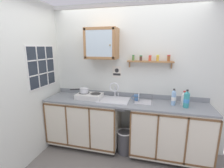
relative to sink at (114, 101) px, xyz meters
name	(u,v)px	position (x,y,z in m)	size (l,w,h in m)	color
floor	(119,165)	(0.19, -0.44, -0.91)	(5.81, 5.81, 0.00)	slate
back_wall	(128,77)	(0.19, 0.27, 0.39)	(3.41, 0.07, 2.58)	silver
side_wall_left	(22,85)	(-1.24, -0.70, 0.38)	(0.05, 3.49, 2.58)	silver
lower_cabinet_run	(85,122)	(-0.55, -0.04, -0.45)	(1.31, 0.58, 0.91)	black
lower_cabinet_run_right	(170,133)	(0.96, -0.04, -0.45)	(1.25, 0.58, 0.91)	black
countertop	(124,102)	(0.19, -0.04, 0.01)	(2.77, 0.60, 0.03)	gray
backsplash	(127,95)	(0.19, 0.24, 0.06)	(2.77, 0.02, 0.08)	gray
sink	(114,101)	(0.00, 0.00, 0.00)	(0.52, 0.46, 0.41)	silver
hot_plate_stove	(89,96)	(-0.44, -0.04, 0.07)	(0.46, 0.30, 0.09)	silver
saucepan	(84,90)	(-0.56, -0.02, 0.17)	(0.31, 0.20, 0.09)	silver
bottle_opaque_white_0	(184,99)	(1.14, 0.02, 0.13)	(0.08, 0.08, 0.23)	white
bottle_water_blue_1	(173,98)	(0.97, -0.02, 0.15)	(0.07, 0.07, 0.27)	#8CB7E0
bottle_detergent_teal_2	(187,100)	(1.15, -0.09, 0.15)	(0.08, 0.08, 0.28)	teal
bottle_water_clear_3	(174,98)	(0.99, 0.08, 0.12)	(0.07, 0.07, 0.21)	silver
dish_rack	(143,101)	(0.50, -0.02, 0.05)	(0.30, 0.26, 0.16)	#B2B2B7
mug	(137,98)	(0.39, 0.04, 0.08)	(0.14, 0.09, 0.11)	#3F6699
wall_cabinet	(102,44)	(-0.24, 0.09, 0.98)	(0.55, 0.34, 0.52)	#996B42
spice_shelf	(150,61)	(0.59, 0.18, 0.70)	(0.77, 0.14, 0.23)	#996B42
warning_sign	(117,72)	(-0.01, 0.24, 0.48)	(0.16, 0.01, 0.21)	silver
window	(42,67)	(-1.21, -0.26, 0.60)	(0.03, 0.69, 0.71)	#262D38
trash_bin	(124,141)	(0.22, -0.10, -0.70)	(0.28, 0.28, 0.41)	#4C4C51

